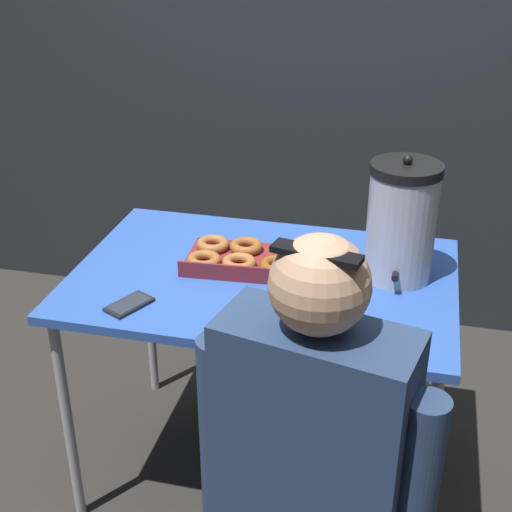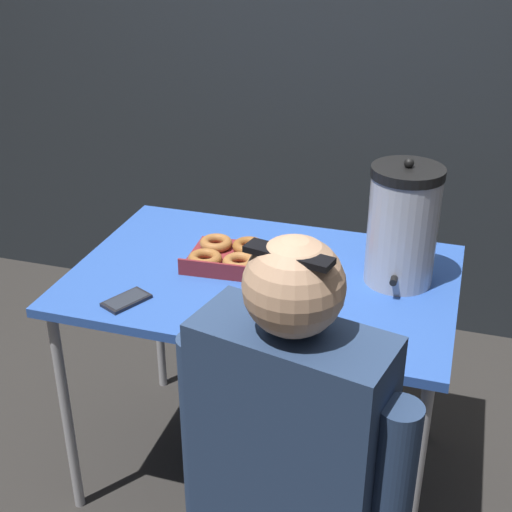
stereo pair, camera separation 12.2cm
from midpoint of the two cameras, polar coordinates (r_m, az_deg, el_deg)
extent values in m
plane|color=#2D2B28|center=(2.59, 1.90, -16.59)|extent=(12.00, 12.00, 0.00)
cube|color=#23282D|center=(3.05, 8.43, 17.62)|extent=(6.00, 0.10, 2.60)
cube|color=#2D56B2|center=(2.14, 2.21, -1.87)|extent=(1.14, 0.76, 0.03)
cylinder|color=#ADADB2|center=(2.28, -13.41, -12.31)|extent=(0.03, 0.03, 0.74)
cylinder|color=#ADADB2|center=(2.05, 14.31, -17.83)|extent=(0.03, 0.03, 0.74)
cylinder|color=#ADADB2|center=(2.76, -6.62, -4.04)|extent=(0.03, 0.03, 0.74)
cylinder|color=#ADADB2|center=(2.57, 15.48, -7.49)|extent=(0.03, 0.03, 0.74)
cube|color=maroon|center=(2.20, 0.72, -0.38)|extent=(0.37, 0.27, 0.02)
cube|color=maroon|center=(2.08, 0.00, -1.20)|extent=(0.35, 0.03, 0.04)
torus|color=#9F622F|center=(2.16, -2.50, -0.22)|extent=(0.14, 0.14, 0.03)
torus|color=#A56835|center=(2.14, 0.30, -0.53)|extent=(0.15, 0.15, 0.03)
torus|color=brown|center=(2.12, 3.31, -0.84)|extent=(0.15, 0.15, 0.03)
torus|color=#A36633|center=(2.26, -1.68, 1.02)|extent=(0.14, 0.14, 0.03)
torus|color=#975926|center=(2.24, 0.97, 0.78)|extent=(0.15, 0.15, 0.03)
cylinder|color=#B7B7BC|center=(2.09, 13.26, 1.99)|extent=(0.20, 0.20, 0.32)
cylinder|color=black|center=(2.02, 13.78, 6.52)|extent=(0.20, 0.20, 0.03)
sphere|color=black|center=(2.01, 13.86, 7.21)|extent=(0.03, 0.03, 0.03)
cylinder|color=black|center=(2.04, 12.68, -1.84)|extent=(0.02, 0.05, 0.02)
cube|color=black|center=(2.01, -8.63, -3.56)|extent=(0.12, 0.15, 0.01)
cube|color=#2D333D|center=(2.01, -8.64, -3.43)|extent=(0.10, 0.13, 0.00)
cube|color=navy|center=(1.55, 5.01, -15.50)|extent=(0.43, 0.26, 0.61)
sphere|color=tan|center=(1.31, 5.71, -2.48)|extent=(0.19, 0.19, 0.19)
cube|color=black|center=(1.26, 5.40, 0.05)|extent=(0.17, 0.08, 0.01)
cylinder|color=navy|center=(1.52, 13.06, -18.87)|extent=(0.09, 0.09, 0.49)
cylinder|color=navy|center=(1.65, -2.31, -13.69)|extent=(0.09, 0.09, 0.49)
camera|label=1|loc=(0.06, -88.35, 0.84)|focal=50.00mm
camera|label=2|loc=(0.06, 91.65, -0.84)|focal=50.00mm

